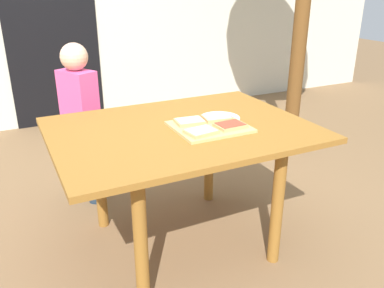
# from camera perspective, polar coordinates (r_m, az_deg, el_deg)

# --- Properties ---
(ground_plane) EXTENTS (16.00, 16.00, 0.00)m
(ground_plane) POSITION_cam_1_polar(r_m,az_deg,el_deg) (2.44, -1.35, -13.56)
(ground_plane) COLOR brown
(house_door) EXTENTS (0.90, 0.02, 2.00)m
(house_door) POSITION_cam_1_polar(r_m,az_deg,el_deg) (4.36, -19.36, 15.42)
(house_door) COLOR black
(house_door) RESTS_ON ground
(dining_table) EXTENTS (1.33, 0.99, 0.71)m
(dining_table) POSITION_cam_1_polar(r_m,az_deg,el_deg) (2.14, -1.50, 0.10)
(dining_table) COLOR #8F5D23
(dining_table) RESTS_ON ground
(cutting_board) EXTENTS (0.37, 0.33, 0.01)m
(cutting_board) POSITION_cam_1_polar(r_m,az_deg,el_deg) (2.09, 2.51, 2.45)
(cutting_board) COLOR tan
(cutting_board) RESTS_ON dining_table
(pizza_slice_far_right) EXTENTS (0.16, 0.13, 0.02)m
(pizza_slice_far_right) POSITION_cam_1_polar(r_m,az_deg,el_deg) (2.18, 3.52, 3.76)
(pizza_slice_far_right) COLOR tan
(pizza_slice_far_right) RESTS_ON cutting_board
(pizza_slice_near_right) EXTENTS (0.15, 0.12, 0.02)m
(pizza_slice_near_right) POSITION_cam_1_polar(r_m,az_deg,el_deg) (2.06, 5.44, 2.65)
(pizza_slice_near_right) COLOR tan
(pizza_slice_near_right) RESTS_ON cutting_board
(pizza_slice_far_left) EXTENTS (0.16, 0.13, 0.02)m
(pizza_slice_far_left) POSITION_cam_1_polar(r_m,az_deg,el_deg) (2.12, -0.33, 3.24)
(pizza_slice_far_left) COLOR tan
(pizza_slice_far_left) RESTS_ON cutting_board
(pizza_slice_near_left) EXTENTS (0.16, 0.13, 0.02)m
(pizza_slice_near_left) POSITION_cam_1_polar(r_m,az_deg,el_deg) (1.97, 1.31, 1.78)
(pizza_slice_near_left) COLOR tan
(pizza_slice_near_left) RESTS_ON cutting_board
(plate_white_right) EXTENTS (0.22, 0.22, 0.01)m
(plate_white_right) POSITION_cam_1_polar(r_m,az_deg,el_deg) (2.23, 3.95, 3.68)
(plate_white_right) COLOR white
(plate_white_right) RESTS_ON dining_table
(child_left) EXTENTS (0.23, 0.28, 1.08)m
(child_left) POSITION_cam_1_polar(r_m,az_deg,el_deg) (2.71, -15.56, 4.09)
(child_left) COLOR #202F3D
(child_left) RESTS_ON ground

